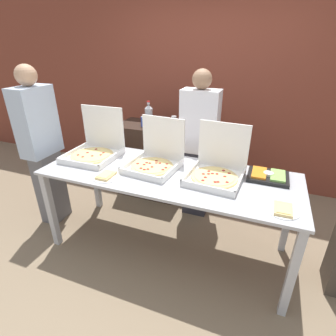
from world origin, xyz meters
TOP-DOWN VIEW (x-y plane):
  - ground_plane at (0.00, 0.00)m, footprint 16.00×16.00m
  - brick_wall_behind at (0.00, 1.70)m, footprint 10.00×0.06m
  - buffet_table at (0.00, 0.00)m, footprint 2.29×0.85m
  - pizza_box_near_right at (-0.84, 0.10)m, footprint 0.48×0.50m
  - pizza_box_far_right at (0.42, 0.07)m, footprint 0.48×0.49m
  - pizza_box_far_left at (-0.16, 0.08)m, footprint 0.48×0.49m
  - paper_plate_front_right at (0.96, -0.26)m, footprint 0.22×0.22m
  - paper_plate_front_left at (-0.47, -0.27)m, footprint 0.24×0.24m
  - veggie_tray at (0.84, 0.22)m, footprint 0.34×0.28m
  - sideboard_podium at (-0.63, 0.96)m, footprint 0.79×0.50m
  - soda_bottle at (-0.66, 1.03)m, footprint 0.10×0.10m
  - soda_can_silver at (-0.32, 1.03)m, footprint 0.07×0.07m
  - soda_can_colored at (-0.66, 0.87)m, footprint 0.07×0.07m
  - person_guest_cap at (0.09, 0.71)m, footprint 0.40×0.22m
  - person_guest_plaid at (-1.43, -0.02)m, footprint 0.22×0.40m

SIDE VIEW (x-z plane):
  - ground_plane at x=0.00m, z-range 0.00..0.00m
  - sideboard_podium at x=-0.63m, z-range 0.00..0.96m
  - buffet_table at x=0.00m, z-range 0.33..1.18m
  - paper_plate_front_left at x=-0.47m, z-range 0.84..0.87m
  - paper_plate_front_right at x=0.96m, z-range 0.84..0.88m
  - veggie_tray at x=0.84m, z-range 0.84..0.90m
  - person_guest_cap at x=0.09m, z-range 0.04..1.71m
  - person_guest_plaid at x=-1.43m, z-range 0.04..1.77m
  - pizza_box_far_left at x=-0.16m, z-range 0.71..1.14m
  - pizza_box_far_right at x=0.42m, z-range 0.70..1.15m
  - pizza_box_near_right at x=-0.84m, z-range 0.69..1.17m
  - soda_can_silver at x=-0.32m, z-range 0.96..1.09m
  - soda_can_colored at x=-0.66m, z-range 0.96..1.09m
  - soda_bottle at x=-0.66m, z-range 0.94..1.23m
  - brick_wall_behind at x=0.00m, z-range 0.00..2.80m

